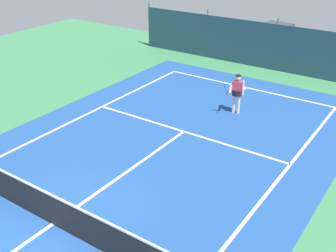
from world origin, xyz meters
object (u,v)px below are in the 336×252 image
object	(u,v)px
tennis_ball_by_sideline	(234,85)
parked_car	(274,39)
tennis_player	(237,91)
tennis_ball_midcourt	(133,92)
tennis_net	(50,208)
tennis_ball_near_player	(173,72)

from	to	relation	value
tennis_ball_by_sideline	parked_car	world-z (taller)	parked_car
tennis_player	tennis_ball_midcourt	bearing A→B (deg)	-3.39
tennis_net	tennis_ball_by_sideline	xyz separation A→B (m)	(-0.62, 11.82, -0.48)
tennis_player	tennis_ball_midcourt	world-z (taller)	tennis_player
tennis_ball_by_sideline	parked_car	size ratio (longest dim) A/B	0.02
tennis_player	tennis_ball_midcourt	xyz separation A→B (m)	(-4.85, -0.64, -0.93)
tennis_ball_midcourt	tennis_net	bearing A→B (deg)	-64.36
tennis_ball_near_player	parked_car	size ratio (longest dim) A/B	0.02
tennis_ball_midcourt	tennis_ball_by_sideline	world-z (taller)	same
tennis_net	tennis_ball_near_player	world-z (taller)	tennis_net
tennis_net	parked_car	distance (m)	18.10
tennis_net	tennis_player	distance (m)	9.09
tennis_ball_by_sideline	parked_car	bearing A→B (deg)	95.24
tennis_net	tennis_player	world-z (taller)	tennis_player
tennis_ball_midcourt	parked_car	size ratio (longest dim) A/B	0.02
tennis_ball_midcourt	tennis_ball_by_sideline	size ratio (longest dim) A/B	1.00
tennis_net	tennis_ball_midcourt	bearing A→B (deg)	115.64
tennis_ball_by_sideline	parked_car	xyz separation A→B (m)	(-0.57, 6.24, 0.81)
tennis_ball_by_sideline	parked_car	distance (m)	6.32
tennis_player	parked_car	bearing A→B (deg)	-88.31
tennis_ball_near_player	tennis_net	bearing A→B (deg)	-70.82
tennis_player	tennis_ball_near_player	distance (m)	5.70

